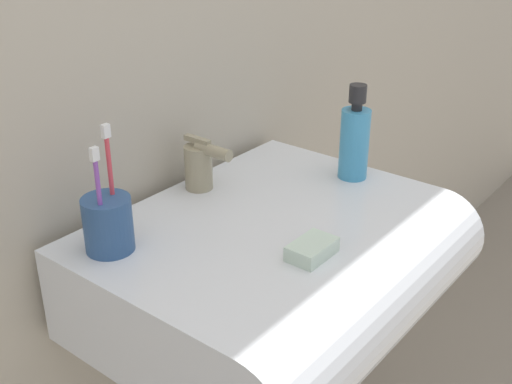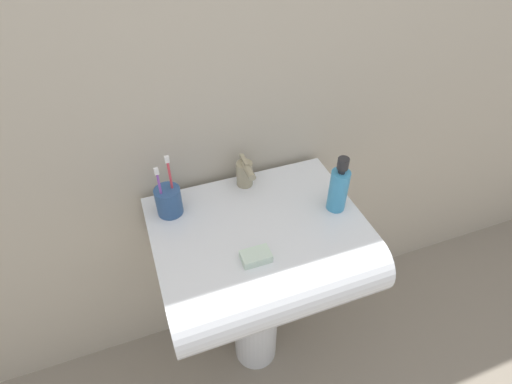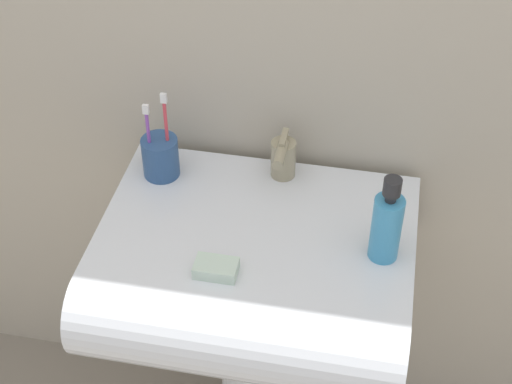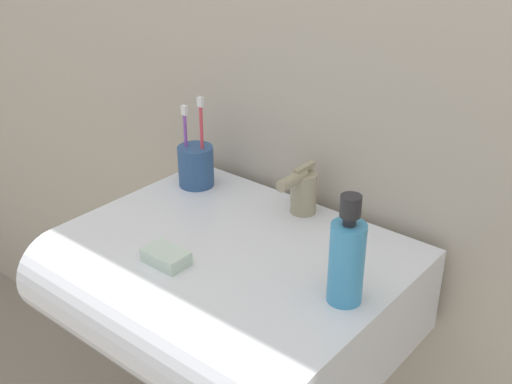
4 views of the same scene
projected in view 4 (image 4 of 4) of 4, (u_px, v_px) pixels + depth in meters
name	position (u px, v px, depth m)	size (l,w,h in m)	color
sink_basin	(221.00, 293.00, 1.15)	(0.60, 0.48, 0.17)	white
faucet	(302.00, 190.00, 1.23)	(0.05, 0.10, 0.10)	tan
toothbrush_cup	(196.00, 165.00, 1.34)	(0.07, 0.07, 0.20)	#2D5184
soap_bottle	(347.00, 259.00, 0.96)	(0.05, 0.05, 0.18)	#3F99CC
bar_soap	(166.00, 257.00, 1.08)	(0.08, 0.05, 0.02)	silver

